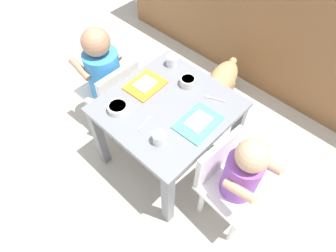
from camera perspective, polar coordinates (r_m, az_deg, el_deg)
ground_plane at (r=1.74m, az=0.00°, el=-5.94°), size 7.00×7.00×0.00m
kitchen_cabinet_back at (r=2.07m, az=20.68°, el=18.50°), size 2.35×0.30×0.85m
dining_table at (r=1.43m, az=0.00°, el=1.98°), size 0.56×0.59×0.46m
seated_child_left at (r=1.64m, az=-12.30°, el=10.30°), size 0.28×0.28×0.67m
seated_child_right at (r=1.28m, az=13.69°, el=-9.04°), size 0.30×0.30×0.62m
dog at (r=1.88m, az=9.95°, el=8.16°), size 0.23×0.45×0.30m
food_tray_left at (r=1.46m, az=-4.45°, el=7.99°), size 0.16×0.19×0.02m
food_tray_right at (r=1.31m, az=5.92°, el=0.72°), size 0.15×0.21×0.02m
water_cup_left at (r=1.56m, az=0.81°, el=12.49°), size 0.06×0.06×0.06m
water_cup_right at (r=1.23m, az=-1.74°, el=-2.47°), size 0.06×0.06×0.06m
cereal_bowl_right_side at (r=1.36m, az=-9.74°, el=3.57°), size 0.10×0.10×0.03m
veggie_bowl_near at (r=1.46m, az=3.87°, el=8.67°), size 0.08×0.08×0.04m
spoon_by_left_tray at (r=1.42m, az=8.70°, el=5.42°), size 0.10×0.05×0.01m
spoon_by_right_tray at (r=1.31m, az=-4.26°, el=0.99°), size 0.04×0.10×0.01m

